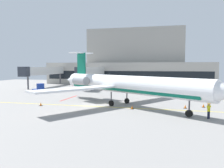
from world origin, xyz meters
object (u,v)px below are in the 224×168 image
pushback_tractor (78,87)px  belt_loader (151,89)px  fuel_tank (159,83)px  regional_jet (123,84)px  marshaller (209,110)px  baggage_tug (39,89)px

pushback_tractor → belt_loader: belt_loader is taller
pushback_tractor → fuel_tank: fuel_tank is taller
belt_loader → fuel_tank: 11.81m
regional_jet → marshaller: bearing=-29.6°
baggage_tug → fuel_tank: 33.27m
regional_jet → pushback_tractor: 27.25m
pushback_tractor → marshaller: size_ratio=2.19×
belt_loader → baggage_tug: bearing=-164.7°
pushback_tractor → marshaller: (28.57, -28.23, 0.18)m
baggage_tug → marshaller: 39.54m
baggage_tug → fuel_tank: (27.44, 18.82, 0.39)m
regional_jet → belt_loader: 19.70m
regional_jet → pushback_tractor: regional_jet is taller
belt_loader → fuel_tank: (1.52, 11.70, 0.46)m
regional_jet → pushback_tractor: bearing=127.7°
baggage_tug → belt_loader: (25.92, 7.11, -0.07)m
regional_jet → fuel_tank: 31.40m
regional_jet → pushback_tractor: (-16.60, 21.45, -2.60)m
pushback_tractor → regional_jet: bearing=-52.3°
regional_jet → fuel_tank: regional_jet is taller
baggage_tug → marshaller: bearing=-28.6°
belt_loader → marshaller: 27.50m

